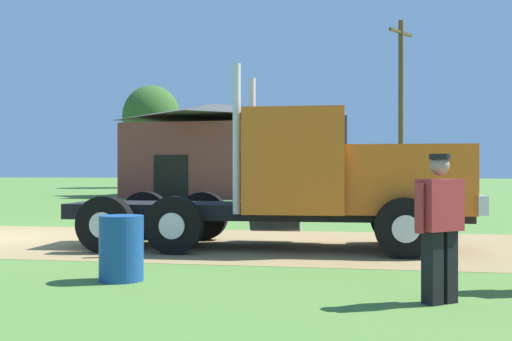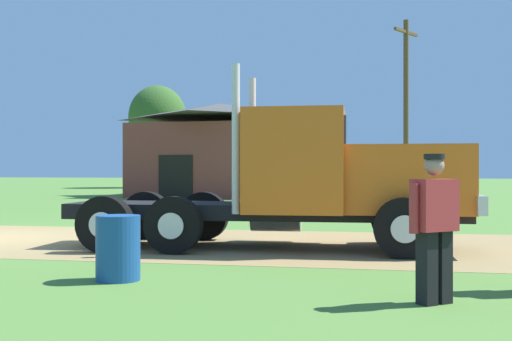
% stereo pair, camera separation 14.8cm
% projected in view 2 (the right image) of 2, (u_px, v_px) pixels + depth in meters
% --- Properties ---
extents(truck_foreground_white, '(7.57, 2.86, 3.31)m').
position_uv_depth(truck_foreground_white, '(317.00, 182.00, 12.03)').
color(truck_foreground_white, black).
rests_on(truck_foreground_white, ground_plane).
extents(visitor_standing_near, '(0.55, 0.52, 1.64)m').
position_uv_depth(visitor_standing_near, '(434.00, 222.00, 7.07)').
color(visitor_standing_near, '#B22D33').
rests_on(visitor_standing_near, ground_plane).
extents(steel_barrel, '(0.58, 0.58, 0.86)m').
position_uv_depth(steel_barrel, '(118.00, 248.00, 8.57)').
color(steel_barrel, '#19478C').
rests_on(steel_barrel, ground_plane).
extents(shed_building, '(9.04, 7.74, 5.13)m').
position_uv_depth(shed_building, '(220.00, 152.00, 35.96)').
color(shed_building, brown).
rests_on(shed_building, ground_plane).
extents(utility_pole_near, '(1.23, 1.97, 8.96)m').
position_uv_depth(utility_pole_near, '(406.00, 104.00, 32.50)').
color(utility_pole_near, brown).
rests_on(utility_pole_near, ground_plane).
extents(tree_mid, '(4.70, 4.70, 8.36)m').
position_uv_depth(tree_mid, '(157.00, 117.00, 53.12)').
color(tree_mid, '#513823').
rests_on(tree_mid, ground_plane).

